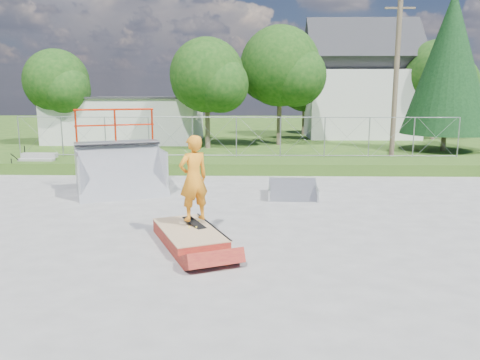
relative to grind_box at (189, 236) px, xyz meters
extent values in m
plane|color=#284E16|center=(0.72, 0.64, -0.18)|extent=(120.00, 120.00, 0.00)
cube|color=gray|center=(0.72, 0.64, -0.16)|extent=(20.00, 16.00, 0.04)
cube|color=#284E16|center=(0.72, 10.14, 0.07)|extent=(24.00, 3.00, 0.50)
cube|color=maroon|center=(0.00, 0.00, -0.01)|extent=(1.98, 2.62, 0.33)
cube|color=tan|center=(0.00, 0.00, 0.16)|extent=(2.00, 2.64, 0.02)
cube|color=black|center=(0.08, 0.32, 0.22)|extent=(0.64, 0.78, 0.13)
imported|color=orange|center=(0.08, 0.32, 1.20)|extent=(0.85, 0.79, 1.96)
cube|color=beige|center=(-7.28, 22.64, 1.32)|extent=(10.00, 6.00, 3.00)
cube|color=beige|center=(9.72, 26.64, 2.32)|extent=(8.00, 6.00, 5.00)
cube|color=#2B2C30|center=(9.72, 26.64, 5.72)|extent=(8.40, 6.08, 6.08)
cylinder|color=#4F3F31|center=(8.22, 12.64, 3.82)|extent=(0.24, 0.24, 8.00)
cylinder|color=#4F3F31|center=(-1.28, 18.64, 1.05)|extent=(0.30, 0.30, 2.45)
sphere|color=#11390F|center=(-1.28, 18.64, 4.23)|extent=(4.48, 4.48, 4.48)
sphere|color=#11390F|center=(-0.44, 18.08, 3.67)|extent=(3.36, 3.36, 3.36)
cylinder|color=#4F3F31|center=(3.22, 20.64, 1.22)|extent=(0.30, 0.30, 2.80)
sphere|color=#11390F|center=(3.22, 20.64, 4.86)|extent=(5.12, 5.12, 5.12)
sphere|color=#11390F|center=(4.18, 20.00, 4.22)|extent=(3.84, 3.84, 3.84)
cylinder|color=#4F3F31|center=(-11.28, 20.64, 0.96)|extent=(0.30, 0.30, 2.27)
sphere|color=#11390F|center=(-11.28, 20.64, 3.92)|extent=(4.16, 4.16, 4.16)
sphere|color=#11390F|center=(-10.50, 20.12, 3.40)|extent=(3.12, 3.12, 3.12)
cylinder|color=#4F3F31|center=(14.72, 24.64, 1.14)|extent=(0.30, 0.30, 2.62)
sphere|color=#11390F|center=(14.72, 24.64, 4.55)|extent=(4.80, 4.80, 4.80)
sphere|color=#11390F|center=(15.62, 24.04, 3.95)|extent=(3.60, 3.60, 3.60)
cylinder|color=#4F3F31|center=(5.72, 28.64, 0.87)|extent=(0.30, 0.30, 2.10)
sphere|color=#11390F|center=(5.72, 28.64, 3.60)|extent=(3.84, 3.84, 3.84)
sphere|color=#11390F|center=(6.44, 28.16, 3.12)|extent=(2.88, 2.88, 2.88)
cylinder|color=#4F3F31|center=(12.72, 17.64, 0.42)|extent=(0.28, 0.28, 1.20)
cone|color=black|center=(12.72, 17.64, 4.87)|extent=(5.04, 5.04, 8.10)
camera|label=1|loc=(1.38, -10.08, 3.18)|focal=35.00mm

